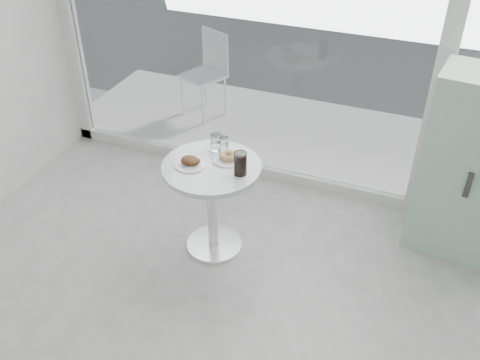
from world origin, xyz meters
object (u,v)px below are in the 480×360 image
at_px(plate_fritter, 191,162).
at_px(water_tumbler_b, 224,145).
at_px(water_tumbler_a, 216,144).
at_px(cola_glass, 240,164).
at_px(patio_chair, 208,68).
at_px(plate_donut, 228,157).
at_px(main_table, 212,190).
at_px(mint_cabinet, 470,168).

relative_size(plate_fritter, water_tumbler_b, 1.99).
distance_m(water_tumbler_a, cola_glass, 0.36).
relative_size(patio_chair, water_tumbler_a, 6.80).
distance_m(plate_donut, cola_glass, 0.21).
height_order(main_table, mint_cabinet, mint_cabinet).
bearing_deg(plate_donut, plate_fritter, -142.86).
distance_m(plate_fritter, water_tumbler_b, 0.31).
bearing_deg(patio_chair, mint_cabinet, -1.24).
bearing_deg(patio_chair, plate_fritter, -44.50).
bearing_deg(water_tumbler_a, main_table, -75.74).
relative_size(mint_cabinet, plate_fritter, 6.43).
xyz_separation_m(plate_fritter, water_tumbler_a, (0.09, 0.25, 0.03)).
height_order(main_table, plate_donut, plate_donut).
bearing_deg(cola_glass, mint_cabinet, 26.70).
distance_m(mint_cabinet, plate_fritter, 2.02).
bearing_deg(mint_cabinet, cola_glass, -146.23).
bearing_deg(mint_cabinet, plate_donut, -152.41).
height_order(main_table, water_tumbler_b, water_tumbler_b).
xyz_separation_m(plate_donut, cola_glass, (0.15, -0.14, 0.06)).
relative_size(plate_donut, water_tumbler_a, 1.73).
bearing_deg(water_tumbler_a, plate_fritter, -109.06).
height_order(mint_cabinet, plate_fritter, mint_cabinet).
height_order(plate_donut, water_tumbler_a, water_tumbler_a).
bearing_deg(main_table, plate_fritter, -158.45).
bearing_deg(main_table, plate_donut, 53.67).
xyz_separation_m(plate_fritter, water_tumbler_b, (0.14, 0.27, 0.02)).
xyz_separation_m(plate_donut, water_tumbler_b, (-0.08, 0.11, 0.03)).
bearing_deg(water_tumbler_a, cola_glass, -38.28).
height_order(water_tumbler_b, cola_glass, cola_glass).
distance_m(patio_chair, plate_donut, 2.14).
bearing_deg(water_tumbler_b, patio_chair, 118.23).
height_order(patio_chair, water_tumbler_a, patio_chair).
relative_size(water_tumbler_a, water_tumbler_b, 1.18).
bearing_deg(water_tumbler_a, water_tumbler_b, 20.52).
xyz_separation_m(patio_chair, water_tumbler_b, (0.95, -1.76, 0.25)).
xyz_separation_m(patio_chair, plate_fritter, (0.81, -2.04, 0.23)).
bearing_deg(plate_fritter, plate_donut, 37.14).
distance_m(water_tumbler_a, water_tumbler_b, 0.06).
xyz_separation_m(mint_cabinet, plate_donut, (-1.64, -0.62, 0.07)).
distance_m(plate_donut, water_tumbler_b, 0.14).
relative_size(main_table, plate_fritter, 3.41).
distance_m(plate_fritter, plate_donut, 0.28).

